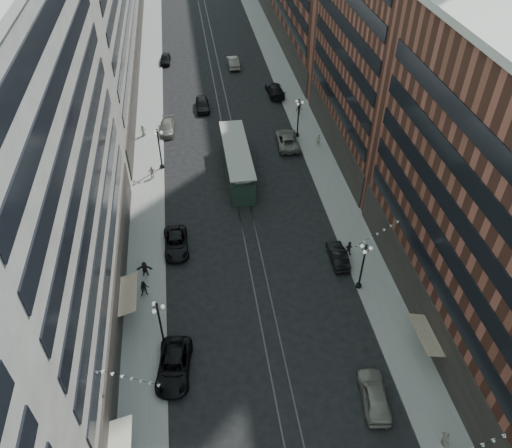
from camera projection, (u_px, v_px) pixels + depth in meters
ground at (231, 142)px, 67.62m from camera, size 220.00×220.00×0.00m
sidewalk_west at (149, 112)px, 73.82m from camera, size 4.00×180.00×0.15m
sidewalk_east at (295, 102)px, 76.28m from camera, size 4.00×180.00×0.15m
rail_west at (219, 107)px, 75.01m from camera, size 0.12×180.00×0.02m
rail_east at (228, 107)px, 75.17m from camera, size 0.12×180.00×0.02m
building_west_mid at (33, 188)px, 36.37m from camera, size 8.00×36.00×28.00m
building_east_mid at (495, 209)px, 37.74m from camera, size 8.00×30.00×24.00m
lamppost_sw_far at (160, 324)px, 40.64m from camera, size 1.03×1.14×5.52m
lamppost_sw_mid at (159, 147)px, 60.83m from camera, size 1.03×1.14×5.52m
lamppost_se_far at (363, 265)px, 45.69m from camera, size 1.03×1.14×5.52m
lamppost_se_mid at (298, 117)px, 66.62m from camera, size 1.03×1.14×5.52m
streetcar at (237, 162)px, 60.86m from camera, size 2.97×13.40×3.71m
car_2 at (174, 366)px, 40.28m from camera, size 3.33×5.93×1.57m
car_4 at (375, 395)px, 38.29m from camera, size 2.59×5.16×1.69m
pedestrian_2 at (145, 288)px, 46.25m from camera, size 0.93×0.60×1.79m
pedestrian_4 at (445, 439)px, 35.56m from camera, size 0.50×0.98×1.62m
car_7 at (176, 243)px, 51.35m from camera, size 2.50×5.27×1.45m
car_8 at (167, 127)px, 69.22m from camera, size 2.23×4.91×1.39m
car_9 at (165, 59)px, 86.95m from camera, size 2.01×4.38×1.45m
car_10 at (338, 255)px, 50.01m from camera, size 1.59×4.37×1.43m
car_11 at (287, 140)px, 66.49m from camera, size 3.09×6.15×1.67m
car_12 at (275, 90)px, 77.66m from camera, size 2.52×5.79×1.66m
car_13 at (202, 104)px, 74.07m from camera, size 1.97×4.78×1.62m
car_14 at (233, 62)px, 85.62m from camera, size 1.86×5.15×1.69m
pedestrian_5 at (145, 269)px, 48.26m from camera, size 1.58×0.56×1.67m
pedestrian_6 at (152, 172)px, 60.61m from camera, size 0.99×0.55×1.61m
pedestrian_7 at (349, 248)px, 50.55m from camera, size 0.86×0.80×1.57m
pedestrian_8 at (318, 140)px, 66.17m from camera, size 0.75×0.66×1.72m
pedestrian_9 at (299, 109)px, 72.70m from camera, size 1.14×0.69×1.65m
pedestrian_extra_0 at (143, 130)px, 68.10m from camera, size 0.88×0.78×1.58m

